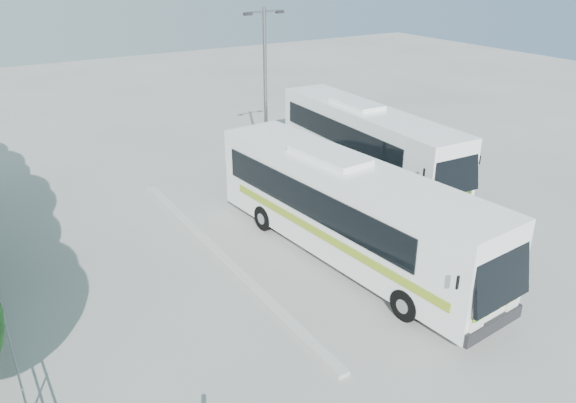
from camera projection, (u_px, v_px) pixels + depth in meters
ground at (298, 263)px, 21.35m from camera, size 100.00×100.00×0.00m
kerb_divider at (220, 255)px, 21.77m from camera, size 0.40×16.00×0.15m
coach_main at (347, 208)px, 21.06m from camera, size 3.81×13.60×3.73m
coach_adjacent at (367, 140)px, 29.00m from camera, size 3.21×12.98×3.57m
lamppost at (265, 92)px, 26.75m from camera, size 2.11×0.34×8.62m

